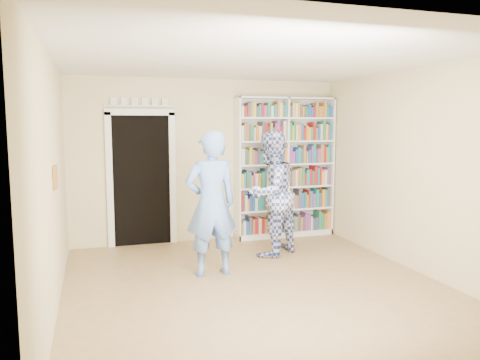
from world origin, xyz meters
name	(u,v)px	position (x,y,z in m)	size (l,w,h in m)	color
floor	(257,287)	(0.00, 0.00, 0.00)	(5.00, 5.00, 0.00)	#906A45
ceiling	(258,59)	(0.00, 0.00, 2.70)	(5.00, 5.00, 0.00)	white
wall_back	(208,161)	(0.00, 2.50, 1.35)	(4.50, 4.50, 0.00)	beige
wall_left	(52,184)	(-2.25, 0.00, 1.35)	(5.00, 5.00, 0.00)	beige
wall_right	(418,171)	(2.25, 0.00, 1.35)	(5.00, 5.00, 0.00)	beige
bookshelf	(285,167)	(1.34, 2.34, 1.22)	(1.76, 0.33, 2.41)	white
doorway	(141,173)	(-1.10, 2.48, 1.18)	(1.10, 0.08, 2.43)	black
wall_art	(55,177)	(-2.23, 0.20, 1.40)	(0.03, 0.25, 0.25)	brown
man_blue	(211,204)	(-0.40, 0.65, 0.94)	(0.69, 0.45, 1.88)	#6995E9
man_plaid	(271,194)	(0.67, 1.29, 0.93)	(0.91, 0.71, 1.87)	navy
paper_sheet	(283,183)	(0.79, 1.13, 1.11)	(0.23, 0.01, 0.33)	white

